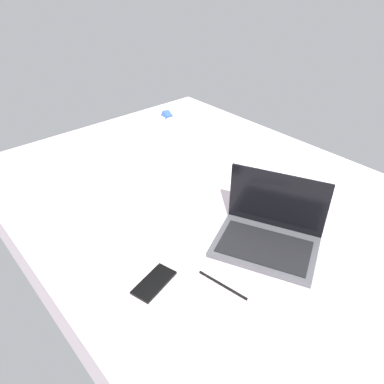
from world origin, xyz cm
name	(u,v)px	position (x,y,z in cm)	size (l,w,h in cm)	color
bed_mattress	(201,207)	(0.00, 0.00, 9.00)	(180.00, 140.00, 18.00)	silver
laptop	(269,233)	(38.83, -5.13, 22.41)	(39.66, 34.89, 23.00)	#4C4C51
snack_cup	(168,124)	(-51.91, 22.92, 23.96)	(9.00, 9.00, 14.13)	silver
cell_phone	(154,283)	(28.01, -44.65, 18.40)	(6.80, 14.00, 0.80)	black
charger_cable	(222,285)	(42.08, -29.90, 18.30)	(17.00, 0.60, 0.60)	black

